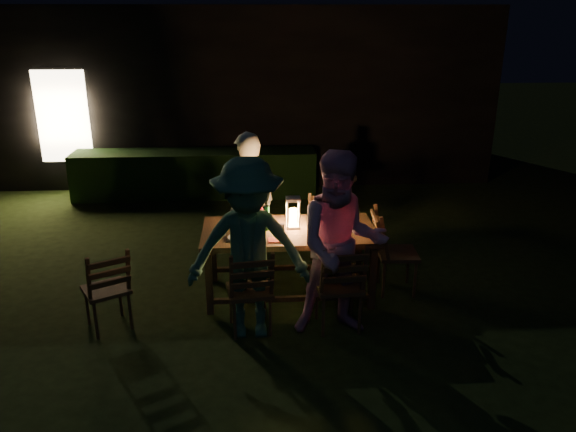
{
  "coord_description": "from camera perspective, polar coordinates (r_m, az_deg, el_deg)",
  "views": [
    {
      "loc": [
        0.54,
        -5.87,
        3.07
      ],
      "look_at": [
        0.91,
        0.18,
        0.87
      ],
      "focal_mm": 35.0,
      "sensor_mm": 36.0,
      "label": 1
    }
  ],
  "objects": [
    {
      "name": "napkin_right",
      "position": [
        6.02,
        5.54,
        -2.2
      ],
      "size": [
        0.18,
        0.14,
        0.01
      ],
      "primitive_type": "cube",
      "color": "red",
      "rests_on": "dining_table"
    },
    {
      "name": "plate_far_right",
      "position": [
        6.48,
        3.93,
        -0.48
      ],
      "size": [
        0.25,
        0.25,
        0.01
      ],
      "primitive_type": "cylinder",
      "color": "white",
      "rests_on": "dining_table"
    },
    {
      "name": "bottle_bucket_a",
      "position": [
        8.64,
        5.12,
        4.94
      ],
      "size": [
        0.07,
        0.07,
        0.32
      ],
      "primitive_type": "cylinder",
      "color": "#0F471E",
      "rests_on": "side_table"
    },
    {
      "name": "person_opp_right",
      "position": [
        5.48,
        5.42,
        -2.98
      ],
      "size": [
        0.92,
        0.72,
        1.88
      ],
      "primitive_type": "imported",
      "rotation": [
        0.0,
        0.0,
        0.01
      ],
      "color": "#DA96BA",
      "rests_on": "ground"
    },
    {
      "name": "garden_envelope",
      "position": [
        12.13,
        -6.26,
        12.79
      ],
      "size": [
        40.0,
        40.0,
        3.2
      ],
      "color": "black",
      "rests_on": "ground"
    },
    {
      "name": "plate_near_right",
      "position": [
        6.08,
        4.49,
        -1.93
      ],
      "size": [
        0.25,
        0.25,
        0.01
      ],
      "primitive_type": "cylinder",
      "color": "white",
      "rests_on": "dining_table"
    },
    {
      "name": "wineglass_d",
      "position": [
        6.44,
        5.49,
        0.1
      ],
      "size": [
        0.06,
        0.06,
        0.18
      ],
      "primitive_type": null,
      "color": "#59070F",
      "rests_on": "dining_table"
    },
    {
      "name": "wineglass_a",
      "position": [
        6.45,
        -2.74,
        0.21
      ],
      "size": [
        0.06,
        0.06,
        0.18
      ],
      "primitive_type": null,
      "color": "#59070F",
      "rests_on": "dining_table"
    },
    {
      "name": "chair_near_right",
      "position": [
        5.8,
        5.15,
        -8.55
      ],
      "size": [
        0.49,
        0.52,
        1.02
      ],
      "rotation": [
        0.0,
        0.0,
        0.08
      ],
      "color": "#4E371A",
      "rests_on": "ground"
    },
    {
      "name": "chair_far_left",
      "position": [
        7.12,
        -3.97,
        -2.98
      ],
      "size": [
        0.45,
        0.48,
        0.98
      ],
      "rotation": [
        0.0,
        0.0,
        3.17
      ],
      "color": "#4E371A",
      "rests_on": "ground"
    },
    {
      "name": "chair_spare",
      "position": [
        6.06,
        -17.8,
        -8.42
      ],
      "size": [
        0.59,
        0.6,
        0.94
      ],
      "rotation": [
        0.0,
        0.0,
        0.51
      ],
      "color": "#4E371A",
      "rests_on": "ground"
    },
    {
      "name": "wineglass_c",
      "position": [
        5.97,
        3.16,
        -1.47
      ],
      "size": [
        0.06,
        0.06,
        0.18
      ],
      "primitive_type": null,
      "color": "#59070F",
      "rests_on": "dining_table"
    },
    {
      "name": "wineglass_b",
      "position": [
        6.09,
        -6.6,
        -1.16
      ],
      "size": [
        0.06,
        0.06,
        0.18
      ],
      "primitive_type": null,
      "color": "#59070F",
      "rests_on": "dining_table"
    },
    {
      "name": "ice_bucket",
      "position": [
        8.7,
        5.39,
        4.69
      ],
      "size": [
        0.3,
        0.3,
        0.22
      ],
      "primitive_type": "cylinder",
      "color": "#A5A8AD",
      "rests_on": "side_table"
    },
    {
      "name": "chair_end",
      "position": [
        6.62,
        10.8,
        -5.01
      ],
      "size": [
        0.51,
        0.48,
        1.03
      ],
      "rotation": [
        0.0,
        0.0,
        -1.62
      ],
      "color": "#4E371A",
      "rests_on": "ground"
    },
    {
      "name": "person_opp_left",
      "position": [
        5.42,
        -4.04,
        -3.47
      ],
      "size": [
        1.19,
        0.69,
        1.83
      ],
      "primitive_type": "imported",
      "rotation": [
        0.0,
        0.0,
        0.01
      ],
      "color": "#34684D",
      "rests_on": "ground"
    },
    {
      "name": "plate_near_left",
      "position": [
        6.02,
        -4.99,
        -2.18
      ],
      "size": [
        0.25,
        0.25,
        0.01
      ],
      "primitive_type": "cylinder",
      "color": "white",
      "rests_on": "dining_table"
    },
    {
      "name": "bottle_table",
      "position": [
        6.17,
        -2.22,
        -0.2
      ],
      "size": [
        0.07,
        0.07,
        0.28
      ],
      "primitive_type": "cylinder",
      "color": "#0F471E",
      "rests_on": "dining_table"
    },
    {
      "name": "plate_far_left",
      "position": [
        6.43,
        -4.94,
        -0.7
      ],
      "size": [
        0.25,
        0.25,
        0.01
      ],
      "primitive_type": "cylinder",
      "color": "white",
      "rests_on": "dining_table"
    },
    {
      "name": "person_house_side",
      "position": [
        6.97,
        -4.08,
        1.54
      ],
      "size": [
        0.64,
        0.42,
        1.74
      ],
      "primitive_type": "imported",
      "rotation": [
        0.0,
        0.0,
        3.15
      ],
      "color": "beige",
      "rests_on": "ground"
    },
    {
      "name": "side_table",
      "position": [
        8.75,
        5.35,
        3.49
      ],
      "size": [
        0.5,
        0.5,
        0.68
      ],
      "color": "brown",
      "rests_on": "ground"
    },
    {
      "name": "lantern",
      "position": [
        6.23,
        0.53,
        0.17
      ],
      "size": [
        0.16,
        0.16,
        0.35
      ],
      "color": "white",
      "rests_on": "dining_table"
    },
    {
      "name": "phone",
      "position": [
        5.94,
        -5.67,
        -2.51
      ],
      "size": [
        0.14,
        0.07,
        0.01
      ],
      "primitive_type": "cube",
      "color": "black",
      "rests_on": "dining_table"
    },
    {
      "name": "wineglass_e",
      "position": [
        5.92,
        -0.66,
        -1.64
      ],
      "size": [
        0.06,
        0.06,
        0.18
      ],
      "primitive_type": null,
      "color": "silver",
      "rests_on": "dining_table"
    },
    {
      "name": "chair_far_right",
      "position": [
        7.19,
        4.02,
        -2.84
      ],
      "size": [
        0.48,
        0.51,
        0.95
      ],
      "rotation": [
        0.0,
        0.0,
        3.27
      ],
      "color": "#4E371A",
      "rests_on": "ground"
    },
    {
      "name": "chair_near_left",
      "position": [
        5.74,
        -3.86,
        -8.98
      ],
      "size": [
        0.5,
        0.53,
        0.97
      ],
      "rotation": [
        0.0,
        0.0,
        0.15
      ],
      "color": "#4E371A",
      "rests_on": "ground"
    },
    {
      "name": "napkin_left",
      "position": [
        5.93,
        -1.13,
        -2.46
      ],
      "size": [
        0.18,
        0.14,
        0.01
      ],
      "primitive_type": "cube",
      "color": "red",
      "rests_on": "dining_table"
    },
    {
      "name": "bottle_bucket_b",
      "position": [
        8.73,
        5.69,
        5.08
      ],
      "size": [
        0.07,
        0.07,
        0.32
      ],
      "primitive_type": "cylinder",
      "color": "#0F471E",
      "rests_on": "side_table"
    },
    {
      "name": "dining_table",
      "position": [
        6.26,
        0.1,
        -2.03
      ],
      "size": [
        1.93,
        0.97,
        0.8
      ],
      "rotation": [
        0.0,
        0.0,
        0.01
      ],
      "color": "#4E371A",
      "rests_on": "ground"
    }
  ]
}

